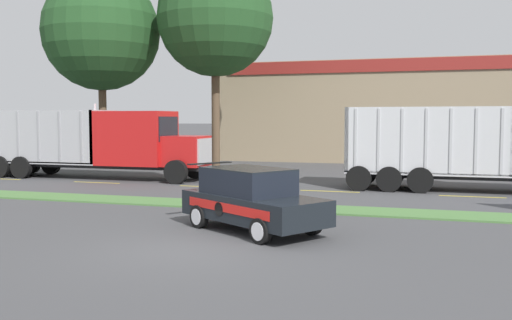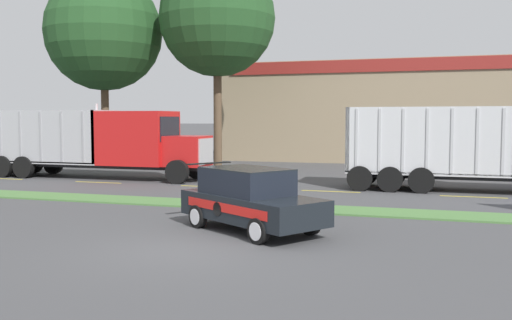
# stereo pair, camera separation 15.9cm
# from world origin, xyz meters

# --- Properties ---
(ground_plane) EXTENTS (600.00, 600.00, 0.00)m
(ground_plane) POSITION_xyz_m (0.00, 0.00, 0.00)
(ground_plane) COLOR #474749
(grass_verge) EXTENTS (120.00, 1.63, 0.06)m
(grass_verge) POSITION_xyz_m (0.00, 6.29, 0.03)
(grass_verge) COLOR #517F42
(grass_verge) RESTS_ON ground_plane
(centre_line_1) EXTENTS (2.40, 0.14, 0.01)m
(centre_line_1) POSITION_xyz_m (-14.86, 11.11, 0.00)
(centre_line_1) COLOR yellow
(centre_line_1) RESTS_ON ground_plane
(centre_line_2) EXTENTS (2.40, 0.14, 0.01)m
(centre_line_2) POSITION_xyz_m (-9.46, 11.11, 0.00)
(centre_line_2) COLOR yellow
(centre_line_2) RESTS_ON ground_plane
(centre_line_3) EXTENTS (2.40, 0.14, 0.01)m
(centre_line_3) POSITION_xyz_m (-4.06, 11.11, 0.00)
(centre_line_3) COLOR yellow
(centre_line_3) RESTS_ON ground_plane
(centre_line_4) EXTENTS (2.40, 0.14, 0.01)m
(centre_line_4) POSITION_xyz_m (1.34, 11.11, 0.00)
(centre_line_4) COLOR yellow
(centre_line_4) RESTS_ON ground_plane
(centre_line_5) EXTENTS (2.40, 0.14, 0.01)m
(centre_line_5) POSITION_xyz_m (6.74, 11.11, 0.00)
(centre_line_5) COLOR yellow
(centre_line_5) RESTS_ON ground_plane
(dump_truck_trail) EXTENTS (12.41, 2.59, 3.64)m
(dump_truck_trail) POSITION_xyz_m (-9.77, 12.81, 1.69)
(dump_truck_trail) COLOR black
(dump_truck_trail) RESTS_ON ground_plane
(rally_car) EXTENTS (4.44, 3.76, 1.68)m
(rally_car) POSITION_xyz_m (0.76, 2.44, 0.84)
(rally_car) COLOR black
(rally_car) RESTS_ON ground_plane
(store_building_backdrop) EXTENTS (27.80, 12.10, 6.76)m
(store_building_backdrop) POSITION_xyz_m (4.96, 31.55, 3.38)
(store_building_backdrop) COLOR #9E896B
(store_building_backdrop) RESTS_ON ground_plane
(tree_behind_left) EXTENTS (6.94, 6.94, 13.28)m
(tree_behind_left) POSITION_xyz_m (-13.66, 18.44, 8.77)
(tree_behind_left) COLOR brown
(tree_behind_left) RESTS_ON ground_plane
(tree_behind_centre) EXTENTS (6.60, 6.60, 13.57)m
(tree_behind_centre) POSITION_xyz_m (-6.65, 19.07, 9.27)
(tree_behind_centre) COLOR brown
(tree_behind_centre) RESTS_ON ground_plane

